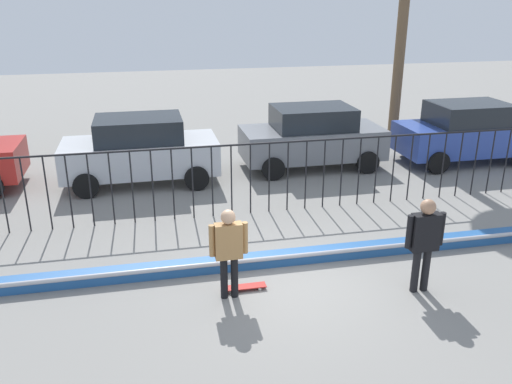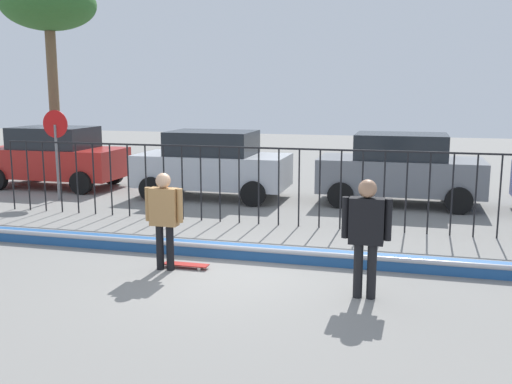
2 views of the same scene
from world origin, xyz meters
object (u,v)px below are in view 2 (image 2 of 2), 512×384
parked_car_red (55,157)px  parked_car_silver (212,164)px  palm_tree_short (48,8)px  skateboarder (164,212)px  skateboard (186,265)px  camera_operator (366,228)px  stop_sign (56,142)px  parked_car_gray (400,168)px

parked_car_red → parked_car_silver: bearing=-7.1°
parked_car_silver → palm_tree_short: palm_tree_short is taller
skateboarder → palm_tree_short: 13.45m
skateboard → palm_tree_short: bearing=146.6°
camera_operator → parked_car_red: parked_car_red is taller
skateboard → stop_sign: bearing=152.9°
parked_car_silver → parked_car_gray: same height
skateboarder → parked_car_gray: (3.75, 7.00, -0.04)m
camera_operator → skateboard: bearing=44.4°
camera_operator → stop_sign: 10.54m
camera_operator → parked_car_red: bearing=20.4°
skateboarder → parked_car_silver: parked_car_silver is taller
parked_car_red → parked_car_gray: bearing=-2.8°
parked_car_red → stop_sign: stop_sign is taller
parked_car_red → parked_car_gray: 10.56m
parked_car_red → parked_car_silver: 5.39m
palm_tree_short → parked_car_red: bearing=-57.6°
skateboarder → parked_car_silver: (-1.42, 6.63, -0.04)m
camera_operator → stop_sign: stop_sign is taller
skateboarder → camera_operator: (3.42, -0.51, 0.06)m
skateboarder → parked_car_silver: size_ratio=0.39×
parked_car_red → stop_sign: (1.34, -1.91, 0.64)m
skateboard → palm_tree_short: (-8.60, 9.24, 5.78)m
skateboarder → skateboard: bearing=9.1°
skateboard → parked_car_red: bearing=149.6°
skateboard → stop_sign: (-5.76, 4.98, 1.56)m
camera_operator → parked_car_silver: bearing=1.1°
skateboard → parked_car_red: parked_car_red is taller
camera_operator → parked_car_gray: 7.52m
parked_car_silver → stop_sign: (-4.03, -1.47, 0.64)m
skateboard → stop_sign: stop_sign is taller
skateboard → parked_car_gray: (3.45, 6.82, 0.91)m
skateboard → parked_car_gray: parked_car_gray is taller
parked_car_gray → camera_operator: bearing=-97.1°
parked_car_silver → stop_sign: 4.34m
skateboarder → parked_car_red: (-6.80, 7.06, -0.04)m
camera_operator → parked_car_red: (-10.22, 7.58, -0.10)m
parked_car_silver → palm_tree_short: 8.87m
parked_car_gray → stop_sign: stop_sign is taller
parked_car_red → parked_car_gray: same height
palm_tree_short → parked_car_gray: bearing=-11.4°
skateboarder → stop_sign: stop_sign is taller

